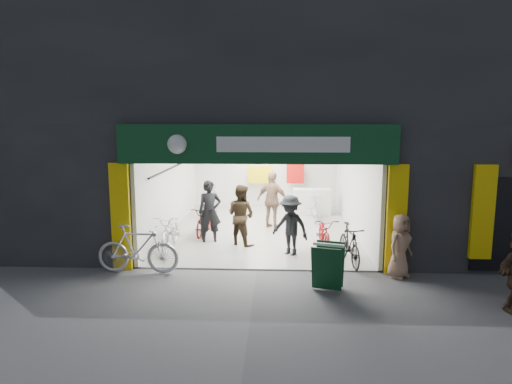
# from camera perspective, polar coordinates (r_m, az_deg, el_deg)

# --- Properties ---
(ground) EXTENTS (60.00, 60.00, 0.00)m
(ground) POSITION_cam_1_polar(r_m,az_deg,el_deg) (11.16, 0.09, -9.79)
(ground) COLOR #56565B
(ground) RESTS_ON ground
(building) EXTENTS (17.00, 10.27, 8.00)m
(building) POSITION_cam_1_polar(r_m,az_deg,el_deg) (15.55, 4.37, 11.70)
(building) COLOR #232326
(building) RESTS_ON ground
(bike_left_front) EXTENTS (0.71, 1.95, 1.02)m
(bike_left_front) POSITION_cam_1_polar(r_m,az_deg,el_deg) (13.00, -10.67, -4.86)
(bike_left_front) COLOR #BBBCC0
(bike_left_front) RESTS_ON ground
(bike_left_midfront) EXTENTS (0.59, 1.63, 0.96)m
(bike_left_midfront) POSITION_cam_1_polar(r_m,az_deg,el_deg) (14.29, -6.56, -3.60)
(bike_left_midfront) COLOR black
(bike_left_midfront) RESTS_ON ground
(bike_left_midback) EXTENTS (0.75, 1.76, 0.90)m
(bike_left_midback) POSITION_cam_1_polar(r_m,az_deg,el_deg) (14.46, -6.46, -3.58)
(bike_left_midback) COLOR maroon
(bike_left_midback) RESTS_ON ground
(bike_left_back) EXTENTS (0.70, 1.88, 1.10)m
(bike_left_back) POSITION_cam_1_polar(r_m,az_deg,el_deg) (16.90, -5.47, -1.34)
(bike_left_back) COLOR #AEADB2
(bike_left_back) RESTS_ON ground
(bike_right_front) EXTENTS (0.70, 1.75, 1.02)m
(bike_right_front) POSITION_cam_1_polar(r_m,az_deg,el_deg) (11.71, 11.60, -6.43)
(bike_right_front) COLOR black
(bike_right_front) RESTS_ON ground
(bike_right_mid) EXTENTS (0.69, 1.81, 0.94)m
(bike_right_mid) POSITION_cam_1_polar(r_m,az_deg,el_deg) (12.84, 8.55, -5.15)
(bike_right_mid) COLOR maroon
(bike_right_mid) RESTS_ON ground
(bike_right_back) EXTENTS (0.51, 1.72, 1.03)m
(bike_right_back) POSITION_cam_1_polar(r_m,az_deg,el_deg) (16.26, 7.31, -1.92)
(bike_right_back) COLOR #AAABAF
(bike_right_back) RESTS_ON ground
(parked_bike) EXTENTS (1.97, 0.60, 1.17)m
(parked_bike) POSITION_cam_1_polar(r_m,az_deg,el_deg) (11.18, -14.58, -6.91)
(parked_bike) COLOR silver
(parked_bike) RESTS_ON ground
(customer_a) EXTENTS (0.76, 0.59, 1.85)m
(customer_a) POSITION_cam_1_polar(r_m,az_deg,el_deg) (13.39, -5.80, -2.51)
(customer_a) COLOR black
(customer_a) RESTS_ON ground
(customer_b) EXTENTS (1.09, 1.03, 1.78)m
(customer_b) POSITION_cam_1_polar(r_m,az_deg,el_deg) (13.06, -1.90, -2.93)
(customer_b) COLOR #312416
(customer_b) RESTS_ON ground
(customer_c) EXTENTS (1.22, 1.09, 1.64)m
(customer_c) POSITION_cam_1_polar(r_m,az_deg,el_deg) (12.11, 4.31, -4.26)
(customer_c) COLOR black
(customer_c) RESTS_ON ground
(customer_d) EXTENTS (1.21, 0.89, 1.90)m
(customer_d) POSITION_cam_1_polar(r_m,az_deg,el_deg) (15.03, 2.08, -1.07)
(customer_d) COLOR #86644E
(customer_d) RESTS_ON ground
(pedestrian_near) EXTENTS (0.85, 0.84, 1.48)m
(pedestrian_near) POSITION_cam_1_polar(r_m,az_deg,el_deg) (11.01, 17.56, -6.46)
(pedestrian_near) COLOR #9A7359
(pedestrian_near) RESTS_ON ground
(sandwich_board) EXTENTS (0.79, 0.80, 0.97)m
(sandwich_board) POSITION_cam_1_polar(r_m,az_deg,el_deg) (9.97, 9.00, -9.00)
(sandwich_board) COLOR #0D351B
(sandwich_board) RESTS_ON ground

